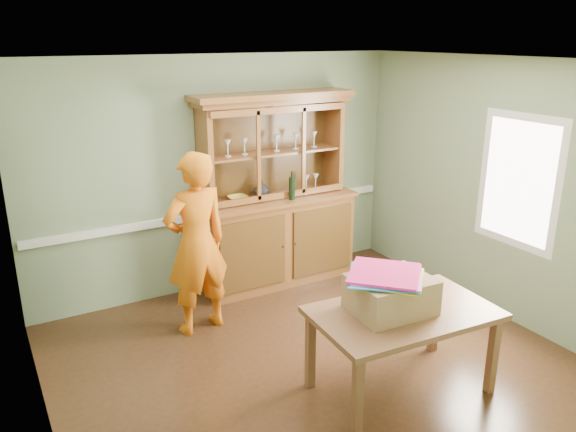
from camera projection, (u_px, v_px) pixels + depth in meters
floor at (311, 360)px, 5.25m from camera, size 4.50×4.50×0.00m
ceiling at (315, 61)px, 4.41m from camera, size 4.50×4.50×0.00m
wall_back at (220, 175)px, 6.48m from camera, size 4.50×0.00×4.50m
wall_left at (30, 277)px, 3.76m from camera, size 0.00×4.00×4.00m
wall_right at (494, 189)px, 5.89m from camera, size 0.00×4.00×4.00m
wall_front at (501, 321)px, 3.18m from camera, size 4.50×0.00×4.50m
chair_rail at (223, 213)px, 6.60m from camera, size 4.41×0.05×0.08m
framed_map at (24, 235)px, 3.96m from camera, size 0.03×0.60×0.46m
window_panel at (518, 181)px, 5.59m from camera, size 0.03×0.96×1.36m
china_hutch at (276, 218)px, 6.71m from camera, size 1.94×0.64×2.28m
dining_table at (403, 320)px, 4.62m from camera, size 1.55×0.99×0.75m
cardboard_box at (391, 294)px, 4.54m from camera, size 0.66×0.54×0.29m
kite_stack at (385, 275)px, 4.49m from camera, size 0.76×0.76×0.05m
person at (196, 244)px, 5.53m from camera, size 0.73×0.53×1.86m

